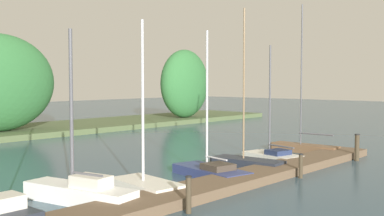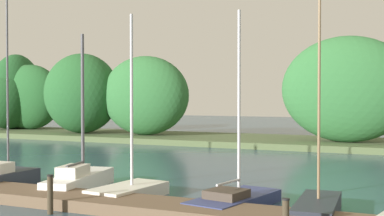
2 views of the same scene
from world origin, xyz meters
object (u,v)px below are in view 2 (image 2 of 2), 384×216
Objects in this scene: sailboat_3 at (6,176)px; sailboat_4 at (81,179)px; sailboat_7 at (318,204)px; sailboat_6 at (236,198)px; sailboat_5 at (130,189)px; mooring_piling_2 at (50,194)px.

sailboat_3 reaches higher than sailboat_4.
sailboat_6 is at bearing 85.19° from sailboat_7.
sailboat_3 is 5.37m from sailboat_5.
mooring_piling_2 is at bearing 134.49° from sailboat_6.
sailboat_3 is at bearing 96.81° from sailboat_5.
sailboat_6 is at bearing 33.51° from mooring_piling_2.
sailboat_5 is at bearing 73.08° from mooring_piling_2.
sailboat_7 is at bearing -79.50° from sailboat_6.
sailboat_7 reaches higher than sailboat_5.
sailboat_7 is (6.13, 0.06, 0.01)m from sailboat_5.
sailboat_5 is (5.36, 0.03, -0.10)m from sailboat_3.
sailboat_4 is at bearing -80.22° from sailboat_3.
sailboat_7 reaches higher than sailboat_6.
sailboat_6 is 5.47m from mooring_piling_2.
sailboat_4 is at bearing 113.54° from mooring_piling_2.
sailboat_6 reaches higher than mooring_piling_2.
sailboat_4 is 0.78× the size of sailboat_7.
sailboat_7 is at bearing -104.81° from sailboat_4.
mooring_piling_2 is at bearing -167.86° from sailboat_4.
sailboat_5 reaches higher than sailboat_6.
sailboat_4 is 6.10m from sailboat_6.
sailboat_5 reaches higher than sailboat_4.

